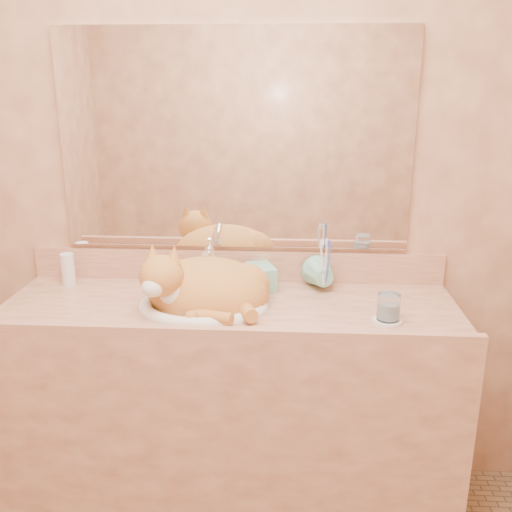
# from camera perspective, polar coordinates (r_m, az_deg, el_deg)

# --- Properties ---
(wall_back) EXTENTS (2.40, 0.02, 2.50)m
(wall_back) POSITION_cam_1_polar(r_m,az_deg,el_deg) (2.16, -2.07, 7.73)
(wall_back) COLOR #996345
(wall_back) RESTS_ON ground
(vanity_counter) EXTENTS (1.60, 0.55, 0.85)m
(vanity_counter) POSITION_cam_1_polar(r_m,az_deg,el_deg) (2.20, -2.56, -15.24)
(vanity_counter) COLOR #975C43
(vanity_counter) RESTS_ON floor
(mirror) EXTENTS (1.30, 0.02, 0.80)m
(mirror) POSITION_cam_1_polar(r_m,az_deg,el_deg) (2.13, -2.14, 11.40)
(mirror) COLOR white
(mirror) RESTS_ON wall_back
(sink_basin) EXTENTS (0.48, 0.41, 0.14)m
(sink_basin) POSITION_cam_1_polar(r_m,az_deg,el_deg) (1.97, -5.33, -3.21)
(sink_basin) COLOR white
(sink_basin) RESTS_ON vanity_counter
(faucet) EXTENTS (0.07, 0.14, 0.18)m
(faucet) POSITION_cam_1_polar(r_m,az_deg,el_deg) (2.13, -4.65, -1.04)
(faucet) COLOR white
(faucet) RESTS_ON vanity_counter
(cat) EXTENTS (0.48, 0.42, 0.24)m
(cat) POSITION_cam_1_polar(r_m,az_deg,el_deg) (1.99, -5.43, -2.95)
(cat) COLOR #B86C2A
(cat) RESTS_ON sink_basin
(soap_dispenser) EXTENTS (0.12, 0.12, 0.20)m
(soap_dispenser) POSITION_cam_1_polar(r_m,az_deg,el_deg) (2.07, 1.01, -1.24)
(soap_dispenser) COLOR #77BEA1
(soap_dispenser) RESTS_ON vanity_counter
(toothbrush_cup) EXTENTS (0.15, 0.15, 0.11)m
(toothbrush_cup) POSITION_cam_1_polar(r_m,az_deg,el_deg) (2.10, 6.89, -2.38)
(toothbrush_cup) COLOR #77BEA1
(toothbrush_cup) RESTS_ON vanity_counter
(toothbrushes) EXTENTS (0.03, 0.03, 0.21)m
(toothbrushes) POSITION_cam_1_polar(r_m,az_deg,el_deg) (2.08, 6.96, -0.55)
(toothbrushes) COLOR silver
(toothbrushes) RESTS_ON toothbrush_cup
(saucer) EXTENTS (0.10, 0.10, 0.01)m
(saucer) POSITION_cam_1_polar(r_m,az_deg,el_deg) (1.91, 13.02, -6.32)
(saucer) COLOR white
(saucer) RESTS_ON vanity_counter
(water_glass) EXTENTS (0.07, 0.07, 0.09)m
(water_glass) POSITION_cam_1_polar(r_m,az_deg,el_deg) (1.90, 13.11, -4.97)
(water_glass) COLOR white
(water_glass) RESTS_ON saucer
(lotion_bottle) EXTENTS (0.05, 0.05, 0.12)m
(lotion_bottle) POSITION_cam_1_polar(r_m,az_deg,el_deg) (2.30, -18.28, -1.27)
(lotion_bottle) COLOR silver
(lotion_bottle) RESTS_ON vanity_counter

